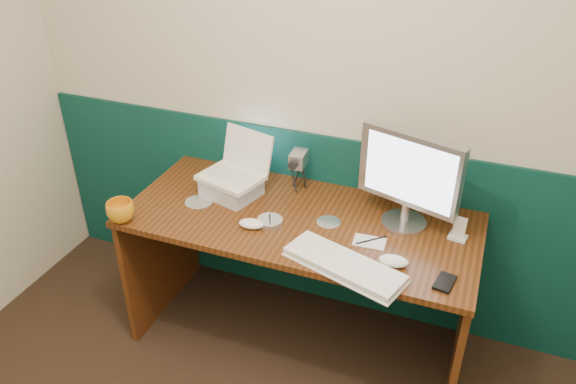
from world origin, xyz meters
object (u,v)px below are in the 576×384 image
at_px(desk, 299,282).
at_px(laptop, 230,158).
at_px(camcorder, 298,172).
at_px(keyboard, 344,266).
at_px(monitor, 409,179).
at_px(mug, 121,211).

height_order(desk, laptop, laptop).
bearing_deg(laptop, camcorder, 46.17).
bearing_deg(keyboard, camcorder, 144.23).
distance_m(monitor, keyboard, 0.48).
xyz_separation_m(laptop, monitor, (0.83, 0.05, 0.03)).
relative_size(monitor, mug, 3.71).
height_order(desk, keyboard, keyboard).
distance_m(monitor, camcorder, 0.57).
distance_m(desk, laptop, 0.69).
xyz_separation_m(laptop, keyboard, (0.67, -0.35, -0.19)).
xyz_separation_m(desk, keyboard, (0.29, -0.28, 0.39)).
height_order(monitor, mug, monitor).
bearing_deg(camcorder, mug, -142.93).
relative_size(desk, laptop, 5.68).
bearing_deg(monitor, desk, -147.39).
relative_size(laptop, monitor, 0.61).
relative_size(desk, mug, 12.96).
bearing_deg(mug, keyboard, 1.65).
xyz_separation_m(monitor, keyboard, (-0.16, -0.40, -0.21)).
bearing_deg(mug, desk, 22.73).
relative_size(keyboard, camcorder, 2.61).
bearing_deg(monitor, keyboard, -94.12).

